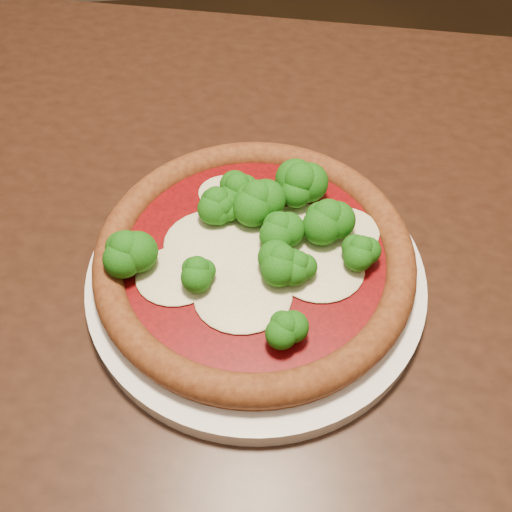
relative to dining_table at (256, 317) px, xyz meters
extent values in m
cube|color=black|center=(0.00, 0.00, 0.08)|extent=(1.32, 1.10, 0.04)
cylinder|color=black|center=(-0.41, 0.49, -0.30)|extent=(0.06, 0.06, 0.71)
cylinder|color=white|center=(0.00, -0.03, 0.11)|extent=(0.29, 0.29, 0.02)
cylinder|color=brown|center=(0.00, -0.02, 0.12)|extent=(0.27, 0.27, 0.01)
torus|color=brown|center=(0.00, -0.02, 0.13)|extent=(0.28, 0.28, 0.03)
cylinder|color=#700507|center=(0.00, -0.02, 0.13)|extent=(0.23, 0.23, 0.00)
ellipsoid|color=beige|center=(-0.02, 0.06, 0.13)|extent=(0.05, 0.04, 0.00)
ellipsoid|color=beige|center=(0.00, -0.01, 0.13)|extent=(0.10, 0.09, 0.01)
ellipsoid|color=beige|center=(0.05, -0.04, 0.13)|extent=(0.07, 0.07, 0.01)
ellipsoid|color=beige|center=(0.08, 0.00, 0.13)|extent=(0.06, 0.06, 0.01)
ellipsoid|color=beige|center=(-0.07, -0.03, 0.13)|extent=(0.07, 0.06, 0.01)
ellipsoid|color=beige|center=(-0.02, -0.06, 0.13)|extent=(0.08, 0.07, 0.01)
ellipsoid|color=beige|center=(0.00, 0.04, 0.13)|extent=(0.05, 0.05, 0.00)
ellipsoid|color=beige|center=(-0.04, 0.00, 0.13)|extent=(0.08, 0.07, 0.01)
ellipsoid|color=beige|center=(0.04, 0.00, 0.13)|extent=(0.07, 0.06, 0.01)
ellipsoid|color=#1E7813|center=(0.02, -0.01, 0.15)|extent=(0.04, 0.04, 0.03)
ellipsoid|color=#1E7813|center=(0.00, 0.02, 0.16)|extent=(0.05, 0.05, 0.04)
ellipsoid|color=#1E7813|center=(0.03, -0.05, 0.15)|extent=(0.03, 0.03, 0.03)
ellipsoid|color=#1E7813|center=(0.08, -0.04, 0.15)|extent=(0.04, 0.04, 0.03)
ellipsoid|color=#1E7813|center=(0.02, -0.04, 0.15)|extent=(0.04, 0.04, 0.03)
ellipsoid|color=#1E7813|center=(0.06, 0.00, 0.16)|extent=(0.05, 0.05, 0.04)
ellipsoid|color=#1E7813|center=(-0.11, -0.02, 0.16)|extent=(0.05, 0.05, 0.04)
ellipsoid|color=#1E7813|center=(-0.03, 0.02, 0.15)|extent=(0.03, 0.03, 0.03)
ellipsoid|color=#1E7813|center=(0.04, 0.04, 0.16)|extent=(0.05, 0.05, 0.04)
ellipsoid|color=#1E7813|center=(0.01, -0.10, 0.15)|extent=(0.03, 0.03, 0.03)
ellipsoid|color=#1E7813|center=(-0.03, 0.03, 0.15)|extent=(0.04, 0.04, 0.03)
ellipsoid|color=#1E7813|center=(-0.01, 0.04, 0.15)|extent=(0.04, 0.04, 0.03)
ellipsoid|color=#1E7813|center=(-0.05, -0.04, 0.15)|extent=(0.03, 0.03, 0.03)
camera|label=1|loc=(-0.04, -0.31, 0.52)|focal=40.00mm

